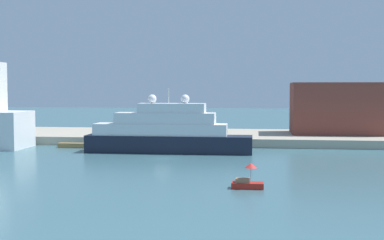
% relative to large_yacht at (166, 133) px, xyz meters
% --- Properties ---
extents(ground, '(400.00, 400.00, 0.00)m').
position_rel_large_yacht_xyz_m(ground, '(0.71, -7.60, -3.35)').
color(ground, '#3D6670').
extents(quay_dock, '(110.00, 23.78, 1.61)m').
position_rel_large_yacht_xyz_m(quay_dock, '(0.71, 20.29, -2.54)').
color(quay_dock, '#ADA38E').
rests_on(quay_dock, ground).
extents(large_yacht, '(28.21, 4.79, 10.95)m').
position_rel_large_yacht_xyz_m(large_yacht, '(0.00, 0.00, 0.00)').
color(large_yacht, black).
rests_on(large_yacht, ground).
extents(small_motorboat, '(3.51, 1.62, 2.78)m').
position_rel_large_yacht_xyz_m(small_motorboat, '(14.16, -29.80, -2.55)').
color(small_motorboat, '#B22319').
rests_on(small_motorboat, ground).
extents(work_barge, '(5.44, 1.51, 0.86)m').
position_rel_large_yacht_xyz_m(work_barge, '(-18.25, 4.99, -2.92)').
color(work_barge, olive).
rests_on(work_barge, ground).
extents(harbor_building, '(19.18, 11.46, 10.44)m').
position_rel_large_yacht_xyz_m(harbor_building, '(31.92, 22.20, 3.48)').
color(harbor_building, brown).
rests_on(harbor_building, quay_dock).
extents(parked_car, '(4.15, 1.66, 1.38)m').
position_rel_large_yacht_xyz_m(parked_car, '(-15.19, 13.61, -1.14)').
color(parked_car, silver).
rests_on(parked_car, quay_dock).
extents(person_figure, '(0.36, 0.36, 1.71)m').
position_rel_large_yacht_xyz_m(person_figure, '(-11.38, 14.54, -0.95)').
color(person_figure, '#4C4C4C').
rests_on(person_figure, quay_dock).
extents(mooring_bollard, '(0.41, 0.41, 0.62)m').
position_rel_large_yacht_xyz_m(mooring_bollard, '(3.80, 9.76, -1.43)').
color(mooring_bollard, black).
rests_on(mooring_bollard, quay_dock).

